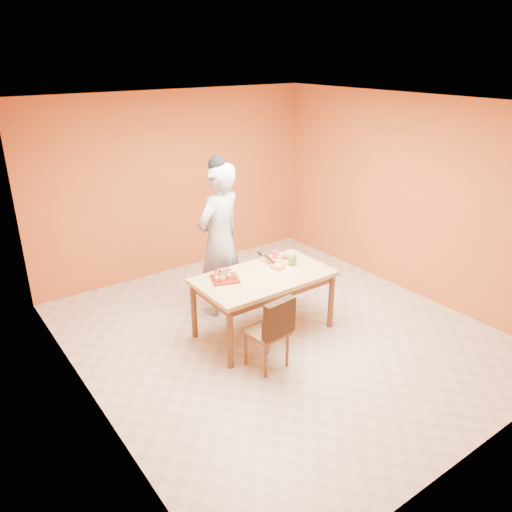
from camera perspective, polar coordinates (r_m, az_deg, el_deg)
floor at (r=6.17m, az=2.64°, el=-8.81°), size 5.00×5.00×0.00m
ceiling at (r=5.29m, az=3.17°, el=17.01°), size 5.00×5.00×0.00m
wall_back at (r=7.61m, az=-9.07°, el=8.14°), size 4.50×0.00×4.50m
wall_left at (r=4.62m, az=-19.49°, el=-2.54°), size 0.00×5.00×5.00m
wall_right at (r=7.16m, az=17.19°, el=6.49°), size 0.00×5.00×5.00m
dining_table at (r=5.89m, az=0.90°, el=-3.04°), size 1.60×0.90×0.76m
dining_chair at (r=5.35m, az=1.35°, el=-8.49°), size 0.44×0.50×0.86m
pastry_pile at (r=5.72m, az=-3.59°, el=-2.13°), size 0.27×0.27×0.09m
person at (r=6.30m, az=-4.20°, el=1.84°), size 0.83×0.67×1.98m
pastry_platter at (r=5.75m, az=-3.58°, el=-2.62°), size 0.39×0.39×0.02m
red_dinner_plate at (r=5.93m, az=-3.76°, el=-1.80°), size 0.29×0.29×0.01m
white_cake_plate at (r=6.01m, az=2.51°, el=-1.46°), size 0.35×0.35×0.01m
sponge_cake at (r=6.00m, az=2.52°, el=-1.22°), size 0.24×0.24×0.04m
cake_server at (r=6.12m, az=1.55°, el=-0.39°), size 0.13×0.30×0.01m
egg_ornament at (r=6.12m, az=4.15°, el=-0.34°), size 0.14×0.12×0.15m
magenta_glass at (r=6.31m, az=2.19°, el=0.18°), size 0.08×0.08×0.10m
checker_tin at (r=6.32m, az=3.33°, el=-0.15°), size 0.12×0.12×0.03m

